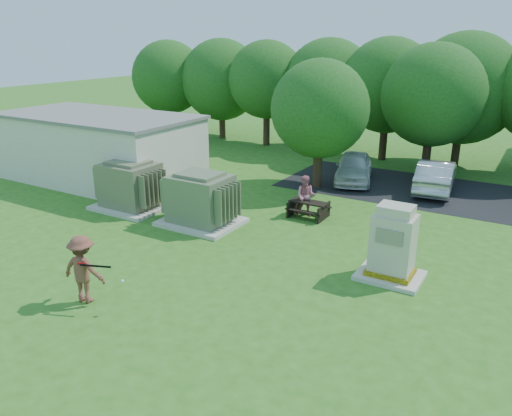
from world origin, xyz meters
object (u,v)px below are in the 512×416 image
Objects in this scene: transformer_right at (201,200)px; car_white at (354,167)px; transformer_left at (130,186)px; generator_cabinet at (393,247)px; car_silver_a at (436,175)px; person_at_picnic at (306,196)px; picnic_table at (308,207)px; batter at (83,269)px.

transformer_right is 0.70× the size of car_white.
transformer_left is 11.46m from generator_cabinet.
transformer_left is 14.07m from car_silver_a.
generator_cabinet is at bearing -80.69° from car_white.
person_at_picnic is at bearing 23.33° from transformer_left.
car_silver_a is at bearing 41.14° from transformer_left.
transformer_left is at bearing 34.57° from car_silver_a.
transformer_left is 11.09m from car_white.
picnic_table is (3.28, 2.86, -0.55)m from transformer_right.
batter is 1.15× the size of person_at_picnic.
batter is 0.43× the size of car_silver_a.
generator_cabinet reaches higher than picnic_table.
car_white is at bearing 116.24° from generator_cabinet.
batter is (4.57, -6.50, 0.00)m from transformer_left.
batter is 16.87m from car_silver_a.
generator_cabinet is at bearing -5.66° from transformer_right.
transformer_right is 0.66× the size of car_silver_a.
picnic_table is at bearing 140.84° from generator_cabinet.
transformer_left reaches higher than car_white.
picnic_table is at bearing -40.70° from person_at_picnic.
batter is (-6.86, -5.74, -0.05)m from generator_cabinet.
transformer_left reaches higher than picnic_table.
batter is 9.70m from person_at_picnic.
batter is at bearing 62.52° from car_silver_a.
batter is at bearing -104.44° from picnic_table.
transformer_left is 1.77× the size of person_at_picnic.
transformer_right is 9.34m from car_white.
transformer_right reaches higher than picnic_table.
transformer_right reaches higher than batter.
generator_cabinet is 5.77m from picnic_table.
generator_cabinet is at bearing -3.83° from transformer_left.
person_at_picnic is at bearing 43.35° from transformer_right.
generator_cabinet reaches higher than car_white.
car_silver_a reaches higher than car_white.
person_at_picnic is 5.91m from car_white.
person_at_picnic is at bearing 141.25° from generator_cabinet.
transformer_left is at bearing -157.76° from picnic_table.
picnic_table is at bearing -115.00° from batter.
car_silver_a is (6.89, 9.25, -0.22)m from transformer_right.
transformer_left is at bearing -144.06° from car_white.
car_white is at bearing -108.43° from batter.
transformer_right is 7.77m from generator_cabinet.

